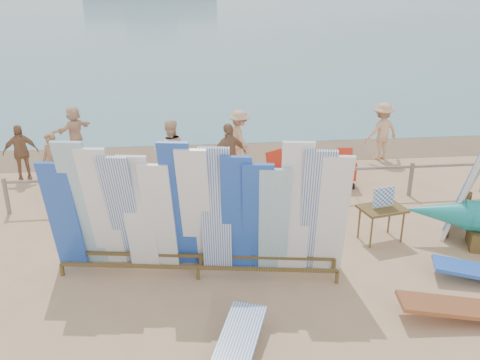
{
  "coord_description": "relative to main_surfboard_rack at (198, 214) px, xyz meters",
  "views": [
    {
      "loc": [
        -1.7,
        -8.6,
        5.18
      ],
      "look_at": [
        -0.55,
        1.82,
        1.09
      ],
      "focal_mm": 38.0,
      "sensor_mm": 36.0,
      "label": 1
    }
  ],
  "objects": [
    {
      "name": "ground",
      "position": [
        1.55,
        0.18,
        -1.24
      ],
      "size": [
        160.0,
        160.0,
        0.0
      ],
      "primitive_type": "plane",
      "color": "tan",
      "rests_on": "ground"
    },
    {
      "name": "ocean",
      "position": [
        1.55,
        128.18,
        -1.24
      ],
      "size": [
        320.0,
        240.0,
        0.02
      ],
      "primitive_type": "cube",
      "color": "slate",
      "rests_on": "ground"
    },
    {
      "name": "wet_sand_strip",
      "position": [
        1.55,
        7.38,
        -1.24
      ],
      "size": [
        40.0,
        2.6,
        0.01
      ],
      "primitive_type": "cube",
      "color": "brown",
      "rests_on": "ground"
    },
    {
      "name": "fence",
      "position": [
        1.55,
        3.18,
        -0.6
      ],
      "size": [
        12.08,
        0.08,
        0.9
      ],
      "color": "gray",
      "rests_on": "ground"
    },
    {
      "name": "main_surfboard_rack",
      "position": [
        0.0,
        0.0,
        0.0
      ],
      "size": [
        5.53,
        1.55,
        2.74
      ],
      "rotation": [
        0.0,
        0.0,
        -0.16
      ],
      "color": "brown",
      "rests_on": "ground"
    },
    {
      "name": "side_surfboard_rack",
      "position": [
        6.32,
        1.55,
        0.14
      ],
      "size": [
        2.31,
        2.5,
        3.06
      ],
      "rotation": [
        0.0,
        0.0,
        0.86
      ],
      "color": "brown",
      "rests_on": "ground"
    },
    {
      "name": "vendor_table",
      "position": [
        3.89,
        0.92,
        -0.83
      ],
      "size": [
        1.04,
        0.84,
        1.22
      ],
      "rotation": [
        0.0,
        0.0,
        0.22
      ],
      "color": "brown",
      "rests_on": "ground"
    },
    {
      "name": "flat_board_c",
      "position": [
        4.53,
        -1.95,
        -1.24
      ],
      "size": [
        2.74,
        0.91,
        0.38
      ],
      "primitive_type": "cube",
      "rotation": [
        0.11,
        0.0,
        1.44
      ],
      "color": "brown",
      "rests_on": "ground"
    },
    {
      "name": "beach_chair_left",
      "position": [
        2.55,
        3.62,
        -1.01
      ],
      "size": [
        0.53,
        0.55,
        0.78
      ],
      "rotation": [
        0.0,
        0.0,
        0.07
      ],
      "color": "red",
      "rests_on": "ground"
    },
    {
      "name": "beach_chair_right",
      "position": [
        2.35,
        4.38,
        -0.97
      ],
      "size": [
        0.8,
        0.81,
        0.9
      ],
      "rotation": [
        0.0,
        0.0,
        0.61
      ],
      "color": "red",
      "rests_on": "ground"
    },
    {
      "name": "stroller",
      "position": [
        4.12,
        4.08,
        -0.84
      ],
      "size": [
        0.56,
        0.76,
        0.98
      ],
      "rotation": [
        0.0,
        0.0,
        -0.1
      ],
      "color": "red",
      "rests_on": "ground"
    },
    {
      "name": "beachgoer_9",
      "position": [
        5.85,
        6.14,
        -0.34
      ],
      "size": [
        1.24,
        0.79,
        1.79
      ],
      "primitive_type": "imported",
      "rotation": [
        0.0,
        0.0,
        3.43
      ],
      "color": "tan",
      "rests_on": "ground"
    },
    {
      "name": "beachgoer_11",
      "position": [
        -3.68,
        7.68,
        -0.45
      ],
      "size": [
        1.29,
        1.42,
        1.57
      ],
      "primitive_type": "imported",
      "rotation": [
        0.0,
        0.0,
        4.02
      ],
      "color": "beige",
      "rests_on": "ground"
    },
    {
      "name": "beachgoer_4",
      "position": [
        0.96,
        4.31,
        -0.35
      ],
      "size": [
        1.13,
        0.85,
        1.77
      ],
      "primitive_type": "imported",
      "rotation": [
        0.0,
        0.0,
        3.59
      ],
      "color": "#8C6042",
      "rests_on": "ground"
    },
    {
      "name": "beachgoer_extra_1",
      "position": [
        -4.73,
        5.51,
        -0.45
      ],
      "size": [
        1.0,
        0.65,
        1.58
      ],
      "primitive_type": "imported",
      "rotation": [
        0.0,
        0.0,
        0.29
      ],
      "color": "#8C6042",
      "rests_on": "ground"
    },
    {
      "name": "beachgoer_2",
      "position": [
        -0.6,
        4.8,
        -0.34
      ],
      "size": [
        0.91,
        0.52,
        1.78
      ],
      "primitive_type": "imported",
      "rotation": [
        0.0,
        0.0,
        3.27
      ],
      "color": "beige",
      "rests_on": "ground"
    },
    {
      "name": "beachgoer_3",
      "position": [
        1.42,
        6.0,
        -0.38
      ],
      "size": [
        0.76,
        1.19,
        1.7
      ],
      "primitive_type": "imported",
      "rotation": [
        0.0,
        0.0,
        1.88
      ],
      "color": "tan",
      "rests_on": "ground"
    },
    {
      "name": "beachgoer_1",
      "position": [
        -3.63,
        4.48,
        -0.43
      ],
      "size": [
        0.66,
        0.53,
        1.6
      ],
      "primitive_type": "imported",
      "rotation": [
        0.0,
        0.0,
        5.87
      ],
      "color": "#8C6042",
      "rests_on": "ground"
    }
  ]
}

